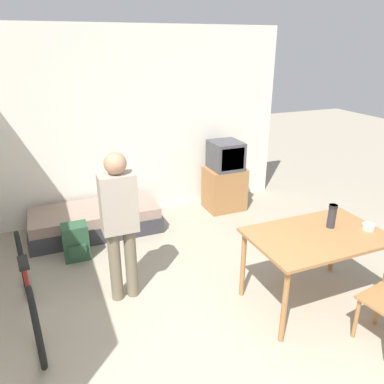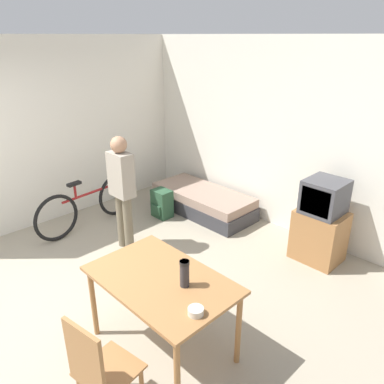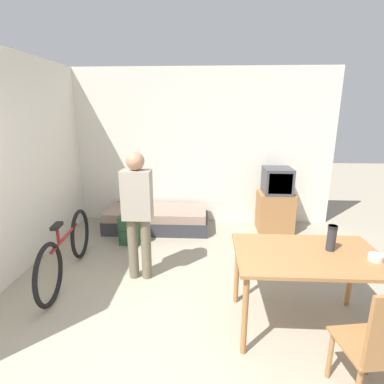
{
  "view_description": "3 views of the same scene",
  "coord_description": "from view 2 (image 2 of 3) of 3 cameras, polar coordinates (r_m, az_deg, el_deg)",
  "views": [
    {
      "loc": [
        -1.08,
        -1.74,
        2.47
      ],
      "look_at": [
        0.36,
        1.75,
        0.95
      ],
      "focal_mm": 35.0,
      "sensor_mm": 36.0,
      "label": 1
    },
    {
      "loc": [
        3.31,
        -0.96,
        2.69
      ],
      "look_at": [
        0.32,
        1.97,
        0.92
      ],
      "focal_mm": 35.0,
      "sensor_mm": 36.0,
      "label": 2
    },
    {
      "loc": [
        0.32,
        -1.76,
        2.0
      ],
      "look_at": [
        0.12,
        2.03,
        0.96
      ],
      "focal_mm": 28.0,
      "sensor_mm": 36.0,
      "label": 3
    }
  ],
  "objects": [
    {
      "name": "wooden_chair",
      "position": [
        2.98,
        -14.18,
        -24.68
      ],
      "size": [
        0.46,
        0.46,
        0.95
      ],
      "color": "#9E6B3D",
      "rests_on": "ground_plane"
    },
    {
      "name": "wall_back",
      "position": [
        5.76,
        9.19,
        9.1
      ],
      "size": [
        5.01,
        0.06,
        2.7
      ],
      "color": "silver",
      "rests_on": "ground_plane"
    },
    {
      "name": "mate_bowl",
      "position": [
        2.92,
        0.58,
        -17.71
      ],
      "size": [
        0.12,
        0.12,
        0.05
      ],
      "color": "beige",
      "rests_on": "dining_table"
    },
    {
      "name": "thermos_flask",
      "position": [
        3.12,
        -1.15,
        -12.12
      ],
      "size": [
        0.08,
        0.08,
        0.24
      ],
      "color": "#2D2D33",
      "rests_on": "dining_table"
    },
    {
      "name": "ground_plane",
      "position": [
        4.38,
        -22.97,
        -17.25
      ],
      "size": [
        20.0,
        20.0,
        0.0
      ],
      "primitive_type": "plane",
      "color": "#9E937F"
    },
    {
      "name": "tv",
      "position": [
        4.96,
        19.03,
        -4.5
      ],
      "size": [
        0.58,
        0.48,
        1.09
      ],
      "color": "#9E6B3D",
      "rests_on": "ground_plane"
    },
    {
      "name": "wall_left",
      "position": [
        6.15,
        -17.2,
        9.26
      ],
      "size": [
        0.06,
        4.52,
        2.7
      ],
      "color": "silver",
      "rests_on": "ground_plane"
    },
    {
      "name": "daybed",
      "position": [
        6.11,
        1.65,
        -1.41
      ],
      "size": [
        1.74,
        0.76,
        0.37
      ],
      "color": "#333338",
      "rests_on": "ground_plane"
    },
    {
      "name": "backpack",
      "position": [
        5.94,
        -4.62,
        -1.78
      ],
      "size": [
        0.3,
        0.26,
        0.45
      ],
      "color": "#284C33",
      "rests_on": "ground_plane"
    },
    {
      "name": "bicycle",
      "position": [
        5.78,
        -15.53,
        -1.9
      ],
      "size": [
        0.23,
        1.74,
        0.76
      ],
      "color": "black",
      "rests_on": "ground_plane"
    },
    {
      "name": "dining_table",
      "position": [
        3.35,
        -4.69,
        -14.16
      ],
      "size": [
        1.29,
        0.83,
        0.77
      ],
      "color": "#9E6B3D",
      "rests_on": "ground_plane"
    },
    {
      "name": "person_standing",
      "position": [
        4.87,
        -10.63,
        0.84
      ],
      "size": [
        0.34,
        0.21,
        1.55
      ],
      "color": "#6B604C",
      "rests_on": "ground_plane"
    }
  ]
}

